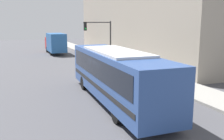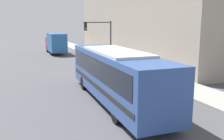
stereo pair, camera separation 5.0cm
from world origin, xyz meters
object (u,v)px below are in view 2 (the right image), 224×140
at_px(fire_hydrant, 152,74).
at_px(pedestrian_near_corner, 116,52).
at_px(delivery_truck, 56,43).
at_px(traffic_light_pole, 101,34).
at_px(parking_meter, 126,59).
at_px(city_bus, 115,72).

height_order(fire_hydrant, pedestrian_near_corner, pedestrian_near_corner).
distance_m(delivery_truck, traffic_light_pole, 12.29).
relative_size(parking_meter, pedestrian_near_corner, 0.77).
bearing_deg(pedestrian_near_corner, city_bus, -112.74).
distance_m(fire_hydrant, traffic_light_pole, 10.05).
height_order(delivery_truck, pedestrian_near_corner, delivery_truck).
bearing_deg(delivery_truck, traffic_light_pole, -74.58).
bearing_deg(delivery_truck, fire_hydrant, -78.64).
bearing_deg(fire_hydrant, traffic_light_pole, 96.22).
bearing_deg(traffic_light_pole, parking_meter, -76.96).
xyz_separation_m(city_bus, fire_hydrant, (4.99, 4.13, -1.24)).
relative_size(city_bus, fire_hydrant, 14.78).
xyz_separation_m(fire_hydrant, pedestrian_near_corner, (1.27, 10.80, 0.54)).
distance_m(traffic_light_pole, parking_meter, 5.18).
distance_m(city_bus, fire_hydrant, 6.59).
bearing_deg(fire_hydrant, city_bus, -140.37).
distance_m(city_bus, parking_meter, 10.49).
height_order(parking_meter, pedestrian_near_corner, pedestrian_near_corner).
height_order(fire_hydrant, traffic_light_pole, traffic_light_pole).
bearing_deg(traffic_light_pole, city_bus, -106.05).
xyz_separation_m(city_bus, parking_meter, (4.99, 9.20, -0.68)).
height_order(city_bus, delivery_truck, delivery_truck).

